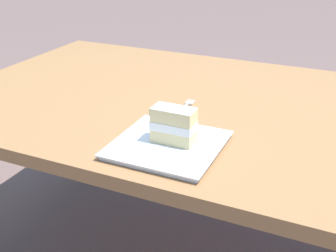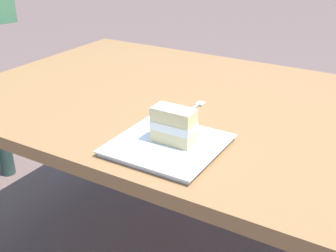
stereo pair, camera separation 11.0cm
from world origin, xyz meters
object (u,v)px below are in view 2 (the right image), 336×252
(patio_table, at_px, (204,122))
(dessert_fork, at_px, (193,109))
(dessert_plate, at_px, (168,145))
(cake_slice, at_px, (174,126))

(patio_table, bearing_deg, dessert_fork, -88.57)
(patio_table, xyz_separation_m, dessert_fork, (0.00, -0.09, 0.08))
(dessert_plate, bearing_deg, dessert_fork, 103.34)
(dessert_fork, bearing_deg, patio_table, 91.43)
(dessert_fork, bearing_deg, cake_slice, -73.66)
(patio_table, bearing_deg, dessert_plate, -79.66)
(cake_slice, height_order, dessert_fork, cake_slice)
(patio_table, relative_size, dessert_fork, 9.88)
(patio_table, distance_m, cake_slice, 0.37)
(dessert_plate, bearing_deg, cake_slice, 42.26)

